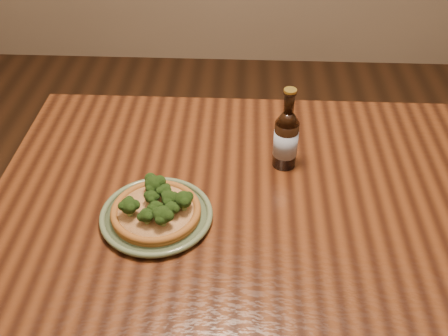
{
  "coord_description": "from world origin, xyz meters",
  "views": [
    {
      "loc": [
        -0.18,
        -0.85,
        1.61
      ],
      "look_at": [
        -0.23,
        0.12,
        0.82
      ],
      "focal_mm": 42.0,
      "sensor_mm": 36.0,
      "label": 1
    }
  ],
  "objects_px": {
    "beer_bottle": "(286,138)",
    "pizza": "(157,209)",
    "table": "(313,225)",
    "plate": "(156,215)"
  },
  "relations": [
    {
      "from": "plate",
      "to": "beer_bottle",
      "type": "xyz_separation_m",
      "value": [
        0.3,
        0.22,
        0.07
      ]
    },
    {
      "from": "table",
      "to": "pizza",
      "type": "xyz_separation_m",
      "value": [
        -0.38,
        -0.09,
        0.12
      ]
    },
    {
      "from": "plate",
      "to": "beer_bottle",
      "type": "relative_size",
      "value": 1.16
    },
    {
      "from": "table",
      "to": "plate",
      "type": "distance_m",
      "value": 0.4
    },
    {
      "from": "table",
      "to": "plate",
      "type": "relative_size",
      "value": 6.08
    },
    {
      "from": "table",
      "to": "plate",
      "type": "height_order",
      "value": "plate"
    },
    {
      "from": "beer_bottle",
      "to": "pizza",
      "type": "bearing_deg",
      "value": -123.84
    },
    {
      "from": "table",
      "to": "pizza",
      "type": "height_order",
      "value": "pizza"
    },
    {
      "from": "plate",
      "to": "table",
      "type": "bearing_deg",
      "value": 13.18
    },
    {
      "from": "table",
      "to": "beer_bottle",
      "type": "height_order",
      "value": "beer_bottle"
    }
  ]
}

